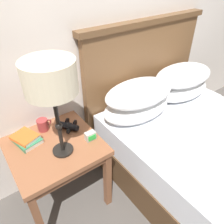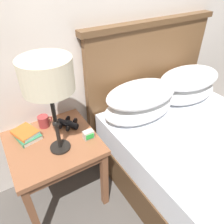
# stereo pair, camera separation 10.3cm
# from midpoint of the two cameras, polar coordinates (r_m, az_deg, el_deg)

# --- Properties ---
(wall_back) EXTENTS (8.00, 0.06, 2.60)m
(wall_back) POSITION_cam_midpoint_polar(r_m,az_deg,el_deg) (1.64, -1.32, 25.65)
(wall_back) COLOR silver
(wall_back) RESTS_ON ground_plane
(nightstand) EXTENTS (0.58, 0.58, 0.58)m
(nightstand) POSITION_cam_midpoint_polar(r_m,az_deg,el_deg) (1.57, -13.22, -9.34)
(nightstand) COLOR brown
(nightstand) RESTS_ON ground_plane
(bed) EXTENTS (1.28, 1.99, 1.19)m
(bed) POSITION_cam_midpoint_polar(r_m,az_deg,el_deg) (1.84, 27.08, -12.99)
(bed) COLOR #4E3520
(bed) RESTS_ON ground_plane
(table_lamp) EXTENTS (0.28, 0.28, 0.61)m
(table_lamp) POSITION_cam_midpoint_polar(r_m,az_deg,el_deg) (1.16, -14.17, 8.72)
(table_lamp) COLOR black
(table_lamp) RESTS_ON nightstand
(book_on_nightstand) EXTENTS (0.17, 0.20, 0.03)m
(book_on_nightstand) POSITION_cam_midpoint_polar(r_m,az_deg,el_deg) (1.58, -19.62, -5.85)
(book_on_nightstand) COLOR silver
(book_on_nightstand) RESTS_ON nightstand
(book_stacked_on_top) EXTENTS (0.18, 0.20, 0.03)m
(book_stacked_on_top) POSITION_cam_midpoint_polar(r_m,az_deg,el_deg) (1.57, -20.08, -5.05)
(book_stacked_on_top) COLOR silver
(book_stacked_on_top) RESTS_ON book_on_nightstand
(binoculars_pair) EXTENTS (0.16, 0.16, 0.05)m
(binoculars_pair) POSITION_cam_midpoint_polar(r_m,az_deg,el_deg) (1.60, -9.64, -3.06)
(binoculars_pair) COLOR black
(binoculars_pair) RESTS_ON nightstand
(coffee_mug) EXTENTS (0.10, 0.08, 0.08)m
(coffee_mug) POSITION_cam_midpoint_polar(r_m,az_deg,el_deg) (1.62, -15.68, -2.40)
(coffee_mug) COLOR #993333
(coffee_mug) RESTS_ON nightstand
(alarm_clock) EXTENTS (0.07, 0.05, 0.06)m
(alarm_clock) POSITION_cam_midpoint_polar(r_m,az_deg,el_deg) (1.48, -4.18, -6.01)
(alarm_clock) COLOR #B7B2A8
(alarm_clock) RESTS_ON nightstand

